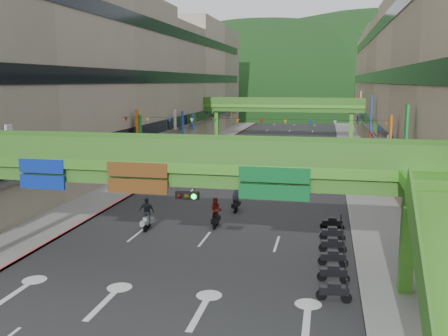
{
  "coord_description": "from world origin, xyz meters",
  "views": [
    {
      "loc": [
        7.24,
        -16.97,
        9.73
      ],
      "look_at": [
        0.0,
        18.0,
        3.5
      ],
      "focal_mm": 40.0,
      "sensor_mm": 36.0,
      "label": 1
    }
  ],
  "objects_px": {
    "scooter_rider_near": "(236,200)",
    "car_yellow": "(274,148)",
    "car_silver": "(240,141)",
    "overpass_near": "(189,178)",
    "scooter_rider_mid": "(216,212)",
    "pedestrian_red": "(379,187)"
  },
  "relations": [
    {
      "from": "scooter_rider_near",
      "to": "pedestrian_red",
      "type": "bearing_deg",
      "value": 32.71
    },
    {
      "from": "car_yellow",
      "to": "pedestrian_red",
      "type": "distance_m",
      "value": 27.78
    },
    {
      "from": "scooter_rider_mid",
      "to": "car_yellow",
      "type": "relative_size",
      "value": 0.52
    },
    {
      "from": "car_silver",
      "to": "car_yellow",
      "type": "height_order",
      "value": "car_yellow"
    },
    {
      "from": "overpass_near",
      "to": "car_silver",
      "type": "xyz_separation_m",
      "value": [
        -6.64,
        52.62,
        -4.54
      ]
    },
    {
      "from": "scooter_rider_mid",
      "to": "car_silver",
      "type": "xyz_separation_m",
      "value": [
        -5.83,
        43.3,
        -0.39
      ]
    },
    {
      "from": "car_yellow",
      "to": "pedestrian_red",
      "type": "relative_size",
      "value": 2.31
    },
    {
      "from": "overpass_near",
      "to": "pedestrian_red",
      "type": "distance_m",
      "value": 23.79
    },
    {
      "from": "overpass_near",
      "to": "scooter_rider_mid",
      "type": "xyz_separation_m",
      "value": [
        -0.81,
        9.32,
        -4.14
      ]
    },
    {
      "from": "scooter_rider_near",
      "to": "car_silver",
      "type": "relative_size",
      "value": 0.48
    },
    {
      "from": "car_silver",
      "to": "pedestrian_red",
      "type": "xyz_separation_m",
      "value": [
        17.43,
        -31.87,
        0.18
      ]
    },
    {
      "from": "scooter_rider_mid",
      "to": "pedestrian_red",
      "type": "xyz_separation_m",
      "value": [
        11.61,
        11.42,
        -0.21
      ]
    },
    {
      "from": "scooter_rider_mid",
      "to": "pedestrian_red",
      "type": "bearing_deg",
      "value": 44.55
    },
    {
      "from": "overpass_near",
      "to": "car_yellow",
      "type": "bearing_deg",
      "value": 91.05
    },
    {
      "from": "overpass_near",
      "to": "scooter_rider_near",
      "type": "bearing_deg",
      "value": 90.92
    },
    {
      "from": "overpass_near",
      "to": "pedestrian_red",
      "type": "relative_size",
      "value": 16.42
    },
    {
      "from": "pedestrian_red",
      "to": "scooter_rider_mid",
      "type": "bearing_deg",
      "value": -148.14
    },
    {
      "from": "scooter_rider_near",
      "to": "car_silver",
      "type": "bearing_deg",
      "value": 99.37
    },
    {
      "from": "scooter_rider_near",
      "to": "car_yellow",
      "type": "xyz_separation_m",
      "value": [
        -0.62,
        32.3,
        -0.24
      ]
    },
    {
      "from": "overpass_near",
      "to": "car_yellow",
      "type": "relative_size",
      "value": 7.11
    },
    {
      "from": "scooter_rider_near",
      "to": "scooter_rider_mid",
      "type": "xyz_separation_m",
      "value": [
        -0.6,
        -4.35,
        0.16
      ]
    },
    {
      "from": "overpass_near",
      "to": "scooter_rider_mid",
      "type": "relative_size",
      "value": 13.58
    }
  ]
}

